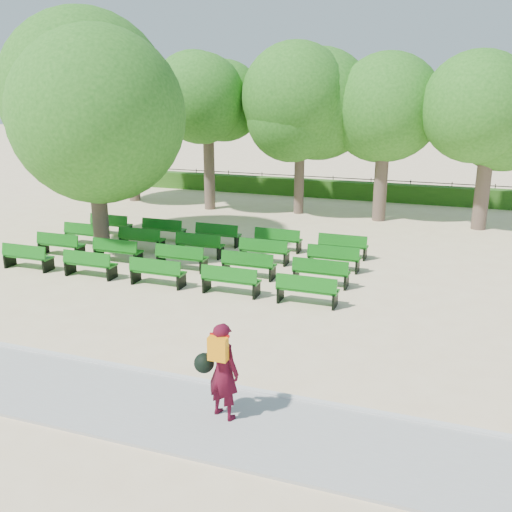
# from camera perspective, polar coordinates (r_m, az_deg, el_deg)

# --- Properties ---
(ground) EXTENTS (120.00, 120.00, 0.00)m
(ground) POSITION_cam_1_polar(r_m,az_deg,el_deg) (17.91, -5.31, -1.86)
(ground) COLOR beige
(paving) EXTENTS (30.00, 2.20, 0.06)m
(paving) POSITION_cam_1_polar(r_m,az_deg,el_deg) (12.15, -20.34, -12.12)
(paving) COLOR #A5A5A1
(paving) RESTS_ON ground
(curb) EXTENTS (30.00, 0.12, 0.10)m
(curb) POSITION_cam_1_polar(r_m,az_deg,el_deg) (12.92, -17.11, -9.89)
(curb) COLOR silver
(curb) RESTS_ON ground
(hedge) EXTENTS (26.00, 0.70, 0.90)m
(hedge) POSITION_cam_1_polar(r_m,az_deg,el_deg) (30.71, 5.69, 6.78)
(hedge) COLOR #2A5A17
(hedge) RESTS_ON ground
(fence) EXTENTS (26.00, 0.10, 1.02)m
(fence) POSITION_cam_1_polar(r_m,az_deg,el_deg) (31.17, 5.85, 6.08)
(fence) COLOR black
(fence) RESTS_ON ground
(tree_line) EXTENTS (21.80, 6.80, 7.04)m
(tree_line) POSITION_cam_1_polar(r_m,az_deg,el_deg) (26.99, 3.59, 4.50)
(tree_line) COLOR #2F721E
(tree_line) RESTS_ON ground
(bench_array) EXTENTS (1.69, 0.59, 1.05)m
(bench_array) POSITION_cam_1_polar(r_m,az_deg,el_deg) (19.14, -6.43, -0.40)
(bench_array) COLOR #116412
(bench_array) RESTS_ON ground
(tree_among) EXTENTS (5.66, 5.66, 7.59)m
(tree_among) POSITION_cam_1_polar(r_m,az_deg,el_deg) (20.40, -16.14, 14.21)
(tree_among) COLOR brown
(tree_among) RESTS_ON ground
(person) EXTENTS (0.88, 0.61, 1.77)m
(person) POSITION_cam_1_polar(r_m,az_deg,el_deg) (10.04, -3.48, -11.23)
(person) COLOR #480A1A
(person) RESTS_ON ground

